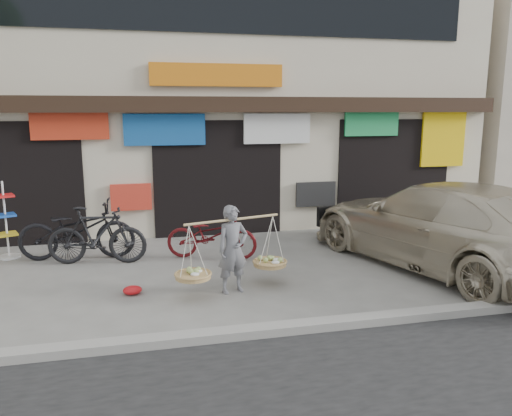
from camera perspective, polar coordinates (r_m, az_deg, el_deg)
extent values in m
plane|color=gray|center=(8.71, -0.66, -8.57)|extent=(70.00, 70.00, 0.00)
cube|color=gray|center=(6.89, 3.01, -13.59)|extent=(70.00, 0.25, 0.12)
cube|color=beige|center=(14.62, -6.31, 13.34)|extent=(14.00, 6.00, 7.00)
cube|color=black|center=(11.83, -4.62, 22.18)|extent=(12.00, 0.06, 1.20)
cube|color=black|center=(11.49, -4.35, 11.71)|extent=(14.00, 0.35, 0.35)
cube|color=black|center=(12.17, -25.98, 2.55)|extent=(3.00, 0.60, 2.70)
cube|color=black|center=(11.99, -4.52, 3.54)|extent=(3.00, 0.60, 2.70)
cube|color=black|center=(13.41, 14.91, 4.02)|extent=(3.00, 0.60, 2.70)
cube|color=red|center=(11.52, -20.50, 8.80)|extent=(1.60, 0.08, 0.60)
cube|color=#16539F|center=(11.44, -10.38, 8.81)|extent=(1.80, 0.08, 0.70)
cube|color=silver|center=(11.86, 2.42, 9.06)|extent=(1.60, 0.08, 0.70)
cube|color=#249C54|center=(12.70, 13.06, 9.38)|extent=(1.40, 0.08, 0.60)
cube|color=yellow|center=(13.71, 20.59, 7.40)|extent=(1.20, 0.08, 1.40)
cube|color=red|center=(11.59, -14.07, 1.22)|extent=(0.90, 0.08, 0.60)
cube|color=#252525|center=(12.32, 6.85, 1.59)|extent=(1.00, 0.08, 0.60)
cube|color=orange|center=(11.58, -4.46, 14.93)|extent=(3.00, 0.08, 0.50)
imported|color=slate|center=(8.10, -2.66, -4.73)|extent=(0.60, 0.47, 1.44)
cylinder|color=tan|center=(7.98, -2.70, -1.33)|extent=(1.60, 0.46, 0.04)
cylinder|color=tan|center=(7.95, -7.20, -7.71)|extent=(0.56, 0.56, 0.07)
ellipsoid|color=#A5BF66|center=(7.93, -7.21, -7.30)|extent=(0.39, 0.39, 0.10)
cylinder|color=tan|center=(8.51, 1.60, -6.34)|extent=(0.56, 0.56, 0.07)
ellipsoid|color=#A5BF66|center=(8.49, 1.60, -5.96)|extent=(0.39, 0.39, 0.10)
imported|color=black|center=(10.52, -19.80, -2.40)|extent=(2.30, 0.96, 1.18)
imported|color=black|center=(10.07, -17.73, -2.99)|extent=(1.95, 0.83, 1.13)
imported|color=#540E11|center=(10.00, -5.10, -3.11)|extent=(1.93, 1.20, 0.96)
imported|color=beige|center=(9.99, 20.36, -1.79)|extent=(3.83, 6.07, 1.64)
cube|color=black|center=(11.89, 10.37, -0.59)|extent=(1.66, 0.59, 0.45)
cube|color=silver|center=(11.96, 10.13, -0.99)|extent=(0.44, 0.15, 0.12)
cylinder|color=silver|center=(11.29, -26.36, -5.00)|extent=(0.43, 0.43, 0.04)
cylinder|color=silver|center=(11.12, -26.70, -1.22)|extent=(0.04, 0.04, 1.56)
cube|color=yellow|center=(11.18, -26.57, -2.69)|extent=(0.48, 0.48, 0.04)
cube|color=#194CB2|center=(11.10, -26.74, -0.73)|extent=(0.48, 0.48, 0.04)
cube|color=red|center=(11.04, -26.92, 1.25)|extent=(0.48, 0.48, 0.04)
ellipsoid|color=red|center=(8.42, -13.94, -9.10)|extent=(0.31, 0.25, 0.14)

